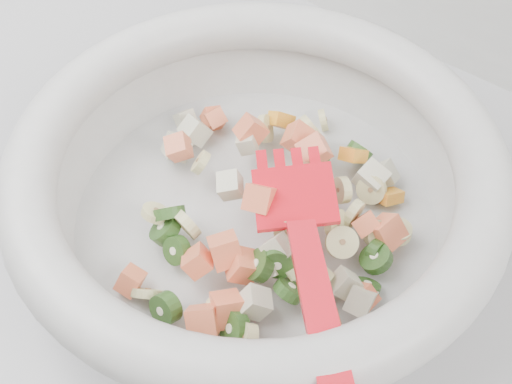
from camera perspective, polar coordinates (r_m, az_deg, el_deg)
The scene contains 2 objects.
counter at distance 1.02m, azimuth -3.51°, elevation -13.77°, with size 2.00×0.60×0.90m, color #9E9DA3.
mixing_bowl at distance 0.54m, azimuth 0.05°, elevation 0.85°, with size 0.42×0.41×0.12m.
Camera 1 is at (0.32, 1.14, 1.37)m, focal length 45.00 mm.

